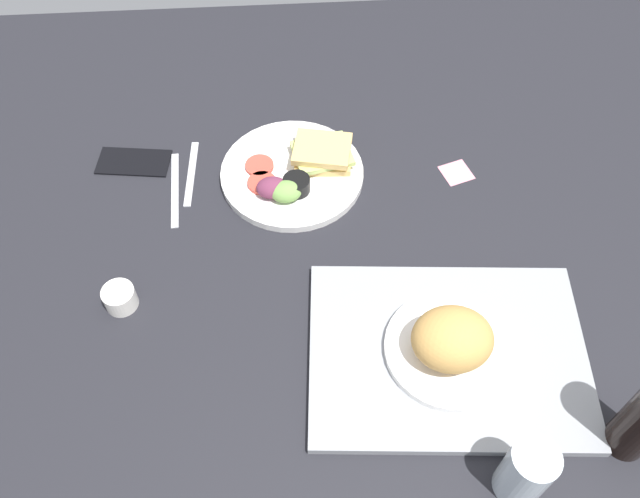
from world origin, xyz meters
The scene contains 10 objects.
ground_plane centered at (0.00, 0.00, -1.50)cm, with size 190.00×150.00×3.00cm, color black.
serving_tray centered at (-17.54, 23.07, 0.80)cm, with size 45.00×33.00×1.60cm, color gray.
bread_plate_near centered at (-17.29, 23.59, 5.70)cm, with size 21.12×21.12×10.18cm.
plate_with_salad centered at (5.46, -17.49, 1.72)cm, with size 28.15×28.15×5.40cm.
drinking_glass centered at (-23.80, 44.41, 6.21)cm, with size 6.79×6.79×12.41cm, color silver.
espresso_cup centered at (36.64, 9.50, 2.00)cm, with size 5.60×5.60×4.00cm, color silver.
fork centered at (26.12, -19.90, 0.25)cm, with size 17.00×1.40×0.50cm, color #B7B7BC.
knife centered at (29.12, -15.90, 0.25)cm, with size 19.00×1.40×0.50cm, color #B7B7BC.
cell_phone centered at (37.83, -23.73, 0.40)cm, with size 14.40×7.20×0.80cm, color black.
sticky_note centered at (-26.57, -16.69, 0.06)cm, with size 5.60×5.60×0.12cm, color pink.
Camera 1 is at (6.56, 71.14, 99.58)cm, focal length 37.59 mm.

